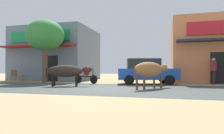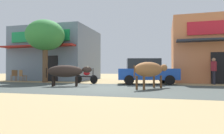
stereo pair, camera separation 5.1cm
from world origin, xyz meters
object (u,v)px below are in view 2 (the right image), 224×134
parked_motorcycle (86,77)px  cow_far_dark (150,70)px  cafe_chair_by_doorway (14,75)px  pedestrian_by_shop (214,69)px  roadside_tree (45,36)px  cow_near_brown (66,71)px  cafe_chair_near_tree (22,75)px  parked_hatchback_car (146,71)px

parked_motorcycle → cow_far_dark: bearing=-31.8°
cow_far_dark → cafe_chair_by_doorway: 11.87m
cow_far_dark → pedestrian_by_shop: pedestrian_by_shop is taller
roadside_tree → pedestrian_by_shop: size_ratio=2.76×
parked_motorcycle → cow_near_brown: bearing=-93.9°
parked_motorcycle → pedestrian_by_shop: (8.22, 1.16, 0.53)m
cow_near_brown → cow_far_dark: (4.70, -0.27, 0.09)m
cow_near_brown → cafe_chair_near_tree: 6.54m
pedestrian_by_shop → cafe_chair_by_doorway: 14.97m
cow_near_brown → parked_hatchback_car: bearing=35.0°
roadside_tree → cow_far_dark: 8.91m
roadside_tree → cafe_chair_near_tree: bearing=168.7°
roadside_tree → cow_near_brown: 5.05m
parked_hatchback_car → cafe_chair_near_tree: parked_hatchback_car is taller
pedestrian_by_shop → parked_motorcycle: bearing=-172.0°
roadside_tree → cafe_chair_by_doorway: bearing=169.2°
parked_motorcycle → cafe_chair_near_tree: bearing=172.6°
roadside_tree → parked_hatchback_car: size_ratio=1.14×
parked_motorcycle → pedestrian_by_shop: 8.32m
cafe_chair_by_doorway → pedestrian_by_shop: bearing=0.9°
parked_motorcycle → cafe_chair_by_doorway: bearing=172.3°
cow_near_brown → pedestrian_by_shop: (8.40, 3.70, 0.15)m
parked_hatchback_car → cafe_chair_by_doorway: parked_hatchback_car is taller
pedestrian_by_shop → parked_hatchback_car: bearing=-169.7°
cafe_chair_near_tree → roadside_tree: bearing=-11.3°
cow_near_brown → cow_far_dark: cow_far_dark is taller
parked_motorcycle → cow_far_dark: size_ratio=0.72×
cafe_chair_near_tree → cafe_chair_by_doorway: 0.93m
cow_near_brown → cow_far_dark: 4.71m
roadside_tree → cafe_chair_by_doorway: 4.49m
parked_motorcycle → cow_far_dark: (4.53, -2.81, 0.47)m
cow_far_dark → cow_near_brown: bearing=176.7°
cow_far_dark → pedestrian_by_shop: (3.69, 3.97, 0.06)m
pedestrian_by_shop → cafe_chair_near_tree: (-14.04, -0.40, -0.48)m
roadside_tree → pedestrian_by_shop: (11.65, 0.88, -2.48)m
parked_hatchback_car → parked_motorcycle: bearing=-174.4°
roadside_tree → cafe_chair_near_tree: size_ratio=5.07×
cow_far_dark → pedestrian_by_shop: 5.42m
cafe_chair_near_tree → cow_far_dark: bearing=-19.0°
parked_motorcycle → cow_near_brown: cow_near_brown is taller
parked_hatchback_car → cow_far_dark: bearing=-80.9°
parked_hatchback_car → cafe_chair_near_tree: bearing=177.9°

